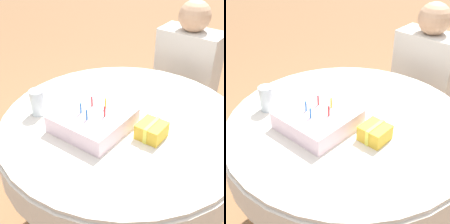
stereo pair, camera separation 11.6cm
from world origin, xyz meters
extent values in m
cylinder|color=silver|center=(0.00, 0.00, 0.76)|extent=(1.12, 1.12, 0.02)
cylinder|color=silver|center=(0.00, 0.00, 0.69)|extent=(1.14, 1.14, 0.14)
cylinder|color=#A37A4C|center=(-0.31, -0.31, 0.38)|extent=(0.05, 0.05, 0.75)
cylinder|color=#A37A4C|center=(-0.31, 0.31, 0.38)|extent=(0.05, 0.05, 0.75)
cylinder|color=#A37A4C|center=(0.31, 0.31, 0.38)|extent=(0.05, 0.05, 0.75)
cube|color=brown|center=(-0.05, 0.83, 0.44)|extent=(0.37, 0.37, 0.04)
cube|color=brown|center=(-0.05, 1.00, 0.67)|extent=(0.33, 0.03, 0.43)
cylinder|color=brown|center=(-0.21, 0.68, 0.21)|extent=(0.04, 0.04, 0.42)
cylinder|color=brown|center=(0.10, 0.67, 0.21)|extent=(0.04, 0.04, 0.42)
cylinder|color=brown|center=(-0.21, 0.99, 0.21)|extent=(0.04, 0.04, 0.42)
cylinder|color=brown|center=(0.10, 0.98, 0.21)|extent=(0.04, 0.04, 0.42)
cylinder|color=tan|center=(-0.15, 0.68, 0.23)|extent=(0.09, 0.09, 0.46)
cylinder|color=tan|center=(0.04, 0.68, 0.23)|extent=(0.09, 0.09, 0.46)
cube|color=beige|center=(-0.05, 0.83, 0.70)|extent=(0.39, 0.21, 0.50)
sphere|color=tan|center=(-0.05, 0.83, 1.04)|extent=(0.19, 0.19, 0.19)
cube|color=silver|center=(-0.07, -0.13, 0.81)|extent=(0.29, 0.29, 0.08)
cylinder|color=red|center=(-0.01, -0.12, 0.88)|extent=(0.01, 0.01, 0.05)
cylinder|color=gold|center=(-0.05, -0.07, 0.88)|extent=(0.01, 0.01, 0.05)
cylinder|color=red|center=(-0.11, -0.09, 0.88)|extent=(0.01, 0.01, 0.05)
cylinder|color=blue|center=(-0.11, -0.16, 0.88)|extent=(0.01, 0.01, 0.05)
cylinder|color=blue|center=(-0.06, -0.18, 0.88)|extent=(0.01, 0.01, 0.05)
cylinder|color=silver|center=(-0.35, -0.19, 0.84)|extent=(0.07, 0.07, 0.12)
cube|color=gold|center=(0.17, -0.04, 0.81)|extent=(0.11, 0.11, 0.07)
cube|color=#EAE54C|center=(0.17, -0.04, 0.81)|extent=(0.02, 0.11, 0.07)
camera|label=1|loc=(0.65, -0.98, 1.59)|focal=50.00mm
camera|label=2|loc=(0.74, -0.90, 1.59)|focal=50.00mm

